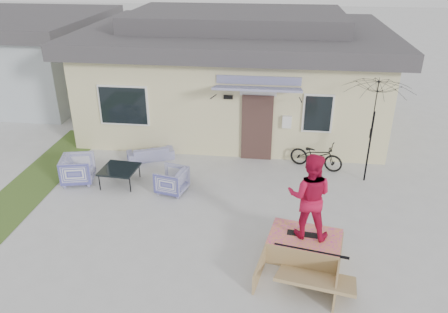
# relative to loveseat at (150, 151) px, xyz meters

# --- Properties ---
(ground) EXTENTS (90.00, 90.00, 0.00)m
(ground) POSITION_rel_loveseat_xyz_m (2.31, -4.04, -0.28)
(ground) COLOR #B1B1B1
(ground) RESTS_ON ground
(grass_strip) EXTENTS (1.40, 8.00, 0.01)m
(grass_strip) POSITION_rel_loveseat_xyz_m (-2.89, -2.04, -0.28)
(grass_strip) COLOR #395522
(grass_strip) RESTS_ON ground
(house) EXTENTS (10.80, 8.49, 4.10)m
(house) POSITION_rel_loveseat_xyz_m (2.31, 3.96, 1.66)
(house) COLOR beige
(house) RESTS_ON ground
(neighbor_house) EXTENTS (8.60, 7.60, 3.50)m
(neighbor_house) POSITION_rel_loveseat_xyz_m (-8.19, 5.96, 1.50)
(neighbor_house) COLOR #A8B2BB
(neighbor_house) RESTS_ON ground
(loveseat) EXTENTS (1.49, 0.97, 0.56)m
(loveseat) POSITION_rel_loveseat_xyz_m (0.00, 0.00, 0.00)
(loveseat) COLOR #3B3C90
(loveseat) RESTS_ON ground
(armchair_left) EXTENTS (0.96, 1.00, 0.87)m
(armchair_left) POSITION_rel_loveseat_xyz_m (-1.63, -1.70, 0.15)
(armchair_left) COLOR #3B3C90
(armchair_left) RESTS_ON ground
(armchair_right) EXTENTS (0.85, 0.88, 0.77)m
(armchair_right) POSITION_rel_loveseat_xyz_m (1.14, -1.94, 0.10)
(armchair_right) COLOR #3B3C90
(armchair_right) RESTS_ON ground
(coffee_table) EXTENTS (1.04, 1.04, 0.48)m
(coffee_table) POSITION_rel_loveseat_xyz_m (-0.43, -1.67, -0.04)
(coffee_table) COLOR black
(coffee_table) RESTS_ON ground
(bicycle) EXTENTS (1.70, 1.08, 1.03)m
(bicycle) POSITION_rel_loveseat_xyz_m (5.14, -0.00, 0.23)
(bicycle) COLOR black
(bicycle) RESTS_ON ground
(patio_umbrella) EXTENTS (1.97, 1.83, 2.20)m
(patio_umbrella) POSITION_rel_loveseat_xyz_m (6.50, -0.63, 1.47)
(patio_umbrella) COLOR black
(patio_umbrella) RESTS_ON ground
(skate_ramp) EXTENTS (1.87, 2.27, 0.51)m
(skate_ramp) POSITION_rel_loveseat_xyz_m (4.62, -4.30, -0.03)
(skate_ramp) COLOR #9C7E4F
(skate_ramp) RESTS_ON ground
(skateboard) EXTENTS (0.81, 0.28, 0.05)m
(skateboard) POSITION_rel_loveseat_xyz_m (4.63, -4.25, 0.25)
(skateboard) COLOR black
(skateboard) RESTS_ON skate_ramp
(skater) EXTENTS (1.02, 0.84, 1.90)m
(skater) POSITION_rel_loveseat_xyz_m (4.63, -4.25, 1.22)
(skater) COLOR #B61037
(skater) RESTS_ON skateboard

